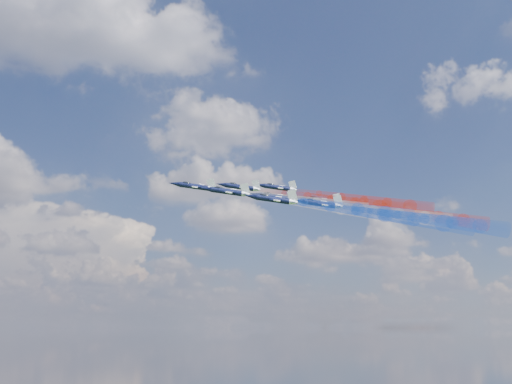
{
  "coord_description": "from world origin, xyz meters",
  "views": [
    {
      "loc": [
        -26.13,
        -151.08,
        135.05
      ],
      "look_at": [
        7.74,
        2.61,
        171.53
      ],
      "focal_mm": 41.23,
      "sensor_mm": 36.0,
      "label": 1
    }
  ],
  "objects": [
    {
      "name": "jet_center_third",
      "position": [
        12.84,
        1.13,
        170.06
      ],
      "size": [
        16.12,
        14.3,
        8.56
      ],
      "primitive_type": null,
      "rotation": [
        0.16,
        -0.3,
        1.27
      ],
      "color": "black"
    },
    {
      "name": "trail_lead",
      "position": [
        16.66,
        -0.72,
        169.03
      ],
      "size": [
        41.46,
        15.87,
        11.78
      ],
      "primitive_type": null,
      "rotation": [
        0.16,
        -0.3,
        1.27
      ],
      "color": "white"
    },
    {
      "name": "trail_outer_left",
      "position": [
        33.25,
        -23.78,
        161.25
      ],
      "size": [
        41.46,
        15.87,
        11.78
      ],
      "primitive_type": null,
      "rotation": [
        0.16,
        -0.3,
        1.27
      ],
      "color": "blue"
    },
    {
      "name": "jet_rear_left",
      "position": [
        21.73,
        -10.23,
        166.22
      ],
      "size": [
        16.12,
        14.3,
        8.56
      ],
      "primitive_type": null,
      "rotation": [
        0.16,
        -0.3,
        1.27
      ],
      "color": "black"
    },
    {
      "name": "trail_center_third",
      "position": [
        38.48,
        -5.5,
        166.05
      ],
      "size": [
        41.46,
        15.87,
        11.78
      ],
      "primitive_type": null,
      "rotation": [
        0.16,
        -0.3,
        1.27
      ],
      "color": "white"
    },
    {
      "name": "trail_inner_right",
      "position": [
        30.89,
        6.28,
        171.24
      ],
      "size": [
        41.46,
        15.87,
        11.78
      ],
      "primitive_type": null,
      "rotation": [
        0.16,
        -0.3,
        1.27
      ],
      "color": "red"
    },
    {
      "name": "jet_lead",
      "position": [
        -8.97,
        5.91,
        173.03
      ],
      "size": [
        16.12,
        14.3,
        8.56
      ],
      "primitive_type": null,
      "rotation": [
        0.16,
        -0.3,
        1.27
      ],
      "color": "black"
    },
    {
      "name": "jet_outer_right",
      "position": [
        18.29,
        19.58,
        177.32
      ],
      "size": [
        16.12,
        14.3,
        8.56
      ],
      "primitive_type": null,
      "rotation": [
        0.16,
        -0.3,
        1.27
      ],
      "color": "black"
    },
    {
      "name": "jet_outer_left",
      "position": [
        7.61,
        -17.15,
        165.25
      ],
      "size": [
        16.12,
        14.3,
        8.56
      ],
      "primitive_type": null,
      "rotation": [
        0.16,
        -0.3,
        1.27
      ],
      "color": "black"
    },
    {
      "name": "trail_rear_right",
      "position": [
        53.49,
        0.28,
        166.9
      ],
      "size": [
        41.46,
        15.87,
        11.78
      ],
      "primitive_type": null,
      "rotation": [
        0.16,
        -0.3,
        1.27
      ],
      "color": "red"
    },
    {
      "name": "trail_rear_left",
      "position": [
        47.37,
        -16.87,
        162.22
      ],
      "size": [
        41.46,
        15.87,
        11.78
      ],
      "primitive_type": null,
      "rotation": [
        0.16,
        -0.3,
        1.27
      ],
      "color": "blue"
    },
    {
      "name": "jet_rear_right",
      "position": [
        27.86,
        6.91,
        170.91
      ],
      "size": [
        16.12,
        14.3,
        8.56
      ],
      "primitive_type": null,
      "rotation": [
        0.16,
        -0.3,
        1.27
      ],
      "color": "black"
    },
    {
      "name": "trail_inner_left",
      "position": [
        23.89,
        -12.25,
        165.32
      ],
      "size": [
        41.46,
        15.87,
        11.78
      ],
      "primitive_type": null,
      "rotation": [
        0.16,
        -0.3,
        1.27
      ],
      "color": "blue"
    },
    {
      "name": "jet_inner_right",
      "position": [
        5.25,
        12.92,
        175.24
      ],
      "size": [
        16.12,
        14.3,
        8.56
      ],
      "primitive_type": null,
      "rotation": [
        0.16,
        -0.3,
        1.27
      ],
      "color": "black"
    },
    {
      "name": "jet_inner_left",
      "position": [
        -1.75,
        -5.61,
        169.32
      ],
      "size": [
        16.12,
        14.3,
        8.56
      ],
      "primitive_type": null,
      "rotation": [
        0.16,
        -0.3,
        1.27
      ],
      "color": "black"
    },
    {
      "name": "trail_outer_right",
      "position": [
        43.93,
        12.94,
        173.31
      ],
      "size": [
        41.46,
        15.87,
        11.78
      ],
      "primitive_type": null,
      "rotation": [
        0.16,
        -0.3,
        1.27
      ],
      "color": "red"
    }
  ]
}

